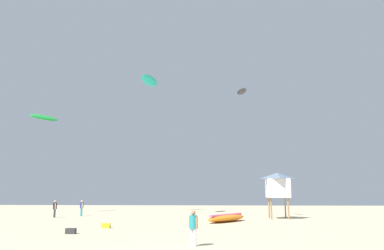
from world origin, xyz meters
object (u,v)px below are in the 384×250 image
Objects in this scene: person_midground at (82,207)px; kite_aloft_0 at (150,81)px; person_left at (55,207)px; gear_bag at (106,226)px; person_foreground at (193,225)px; kite_grounded_near at (226,218)px; lifeguard_tower at (278,185)px; kite_aloft_3 at (242,91)px; cooler_box at (71,231)px; kite_aloft_2 at (44,118)px.

kite_aloft_0 is at bearing 160.10° from person_midground.
kite_aloft_0 is at bearing -9.35° from person_left.
gear_bag is at bearing -89.35° from person_left.
person_foreground is 0.38× the size of kite_aloft_0.
kite_grounded_near is 9.54× the size of gear_bag.
person_left is 2.87× the size of gear_bag.
person_midground is at bearing 170.83° from lifeguard_tower.
person_midground is 15.13m from kite_aloft_0.
person_midground is at bearing 170.92° from kite_aloft_3.
person_left reaches higher than kite_grounded_near.
person_foreground is at bearing -109.84° from lifeguard_tower.
kite_grounded_near is 9.54× the size of cooler_box.
cooler_box is 0.14× the size of kite_aloft_0.
person_foreground is at bearing 83.94° from person_midground.
person_left is at bearing 75.31° from person_foreground.
kite_aloft_3 is at bearing 170.36° from lifeguard_tower.
gear_bag is (6.11, -13.18, -0.76)m from person_midground.
kite_aloft_0 reaches higher than person_foreground.
person_foreground is 0.37× the size of lifeguard_tower.
kite_aloft_0 is 13.76m from kite_aloft_2.
kite_aloft_2 is (-19.01, 26.73, 10.17)m from person_foreground.
cooler_box is 21.67m from kite_aloft_3.
kite_aloft_0 is (0.27, 14.98, 14.36)m from gear_bag.
person_midground reaches higher than kite_grounded_near.
person_midground reaches higher than person_foreground.
person_midground is 17.70m from cooler_box.
person_midground is 0.66× the size of kite_aloft_3.
person_midground is at bearing 153.99° from kite_grounded_near.
kite_aloft_2 is at bearing -71.79° from person_midground.
person_left reaches higher than person_midground.
person_foreground is at bearing -54.11° from gear_bag.
kite_aloft_0 is at bearing -13.17° from kite_aloft_2.
person_midground is at bearing -164.29° from kite_aloft_0.
person_left is 21.15m from kite_aloft_3.
person_foreground is 0.99× the size of person_midground.
kite_aloft_0 reaches higher than person_left.
gear_bag is (-8.25, -6.18, -0.15)m from kite_grounded_near.
person_left reaches higher than gear_bag.
lifeguard_tower is at bearing 38.92° from kite_grounded_near.
kite_grounded_near is 10.31m from gear_bag.
person_left is at bearing -56.11° from kite_aloft_2.
person_left is 16.28m from cooler_box.
person_foreground is 22.60m from kite_aloft_3.
kite_grounded_near is 13.60m from cooler_box.
person_foreground is 10.78m from gear_bag.
person_foreground is 34.34m from kite_aloft_2.
lifeguard_tower is at bearing 37.62° from gear_bag.
cooler_box is 27.01m from kite_aloft_2.
cooler_box is at bearing 71.05° from person_midground.
kite_grounded_near is 18.53m from kite_aloft_0.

